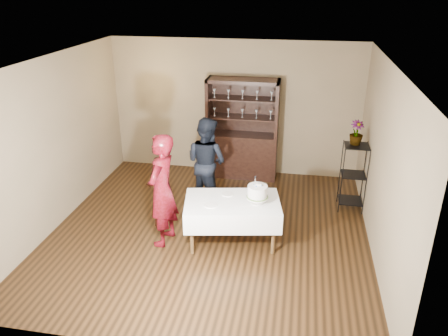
{
  "coord_description": "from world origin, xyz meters",
  "views": [
    {
      "loc": [
        1.31,
        -5.91,
        3.77
      ],
      "look_at": [
        0.22,
        0.1,
        1.09
      ],
      "focal_mm": 35.0,
      "sensor_mm": 36.0,
      "label": 1
    }
  ],
  "objects_px": {
    "china_hutch": "(242,145)",
    "woman": "(162,190)",
    "plant_etagere": "(353,174)",
    "potted_plant": "(356,133)",
    "man": "(207,162)",
    "cake_table": "(232,211)",
    "cake": "(257,192)"
  },
  "relations": [
    {
      "from": "china_hutch",
      "to": "potted_plant",
      "type": "xyz_separation_m",
      "value": [
        2.05,
        -1.01,
        0.73
      ]
    },
    {
      "from": "woman",
      "to": "cake",
      "type": "height_order",
      "value": "woman"
    },
    {
      "from": "potted_plant",
      "to": "man",
      "type": "bearing_deg",
      "value": -173.4
    },
    {
      "from": "plant_etagere",
      "to": "cake",
      "type": "xyz_separation_m",
      "value": [
        -1.51,
        -1.43,
        0.23
      ]
    },
    {
      "from": "plant_etagere",
      "to": "potted_plant",
      "type": "height_order",
      "value": "potted_plant"
    },
    {
      "from": "woman",
      "to": "man",
      "type": "bearing_deg",
      "value": 171.92
    },
    {
      "from": "man",
      "to": "plant_etagere",
      "type": "bearing_deg",
      "value": -148.08
    },
    {
      "from": "china_hutch",
      "to": "woman",
      "type": "bearing_deg",
      "value": -107.26
    },
    {
      "from": "cake_table",
      "to": "woman",
      "type": "distance_m",
      "value": 1.1
    },
    {
      "from": "woman",
      "to": "man",
      "type": "xyz_separation_m",
      "value": [
        0.38,
        1.35,
        -0.07
      ]
    },
    {
      "from": "woman",
      "to": "man",
      "type": "relative_size",
      "value": 1.09
    },
    {
      "from": "plant_etagere",
      "to": "cake",
      "type": "height_order",
      "value": "plant_etagere"
    },
    {
      "from": "man",
      "to": "potted_plant",
      "type": "height_order",
      "value": "man"
    },
    {
      "from": "china_hutch",
      "to": "potted_plant",
      "type": "relative_size",
      "value": 4.85
    },
    {
      "from": "china_hutch",
      "to": "man",
      "type": "height_order",
      "value": "china_hutch"
    },
    {
      "from": "man",
      "to": "potted_plant",
      "type": "relative_size",
      "value": 3.9
    },
    {
      "from": "cake_table",
      "to": "plant_etagere",
      "type": "bearing_deg",
      "value": 37.13
    },
    {
      "from": "man",
      "to": "potted_plant",
      "type": "bearing_deg",
      "value": -147.12
    },
    {
      "from": "cake",
      "to": "potted_plant",
      "type": "distance_m",
      "value": 2.14
    },
    {
      "from": "plant_etagere",
      "to": "potted_plant",
      "type": "relative_size",
      "value": 2.91
    },
    {
      "from": "china_hutch",
      "to": "cake_table",
      "type": "bearing_deg",
      "value": -85.33
    },
    {
      "from": "potted_plant",
      "to": "woman",
      "type": "bearing_deg",
      "value": -150.25
    },
    {
      "from": "potted_plant",
      "to": "china_hutch",
      "type": "bearing_deg",
      "value": 153.72
    },
    {
      "from": "china_hutch",
      "to": "woman",
      "type": "relative_size",
      "value": 1.14
    },
    {
      "from": "china_hutch",
      "to": "plant_etagere",
      "type": "relative_size",
      "value": 1.67
    },
    {
      "from": "man",
      "to": "china_hutch",
      "type": "bearing_deg",
      "value": -82.71
    },
    {
      "from": "plant_etagere",
      "to": "woman",
      "type": "bearing_deg",
      "value": -151.1
    },
    {
      "from": "china_hutch",
      "to": "plant_etagere",
      "type": "height_order",
      "value": "china_hutch"
    },
    {
      "from": "china_hutch",
      "to": "cake",
      "type": "height_order",
      "value": "china_hutch"
    },
    {
      "from": "cake_table",
      "to": "potted_plant",
      "type": "relative_size",
      "value": 3.75
    },
    {
      "from": "cake_table",
      "to": "cake",
      "type": "height_order",
      "value": "cake"
    },
    {
      "from": "woman",
      "to": "potted_plant",
      "type": "bearing_deg",
      "value": 127.25
    }
  ]
}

